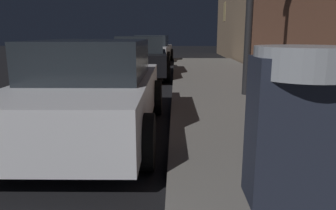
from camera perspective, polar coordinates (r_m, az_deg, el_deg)
name	(u,v)px	position (r m, az deg, el deg)	size (l,w,h in m)	color
parking_meter	(291,203)	(0.76, 21.00, -15.89)	(0.19, 0.19, 1.35)	#59595B
car_white	(93,90)	(4.93, -13.13, 2.68)	(2.01, 4.18, 1.43)	silver
car_black	(141,57)	(11.54, -4.81, 8.51)	(2.14, 4.45, 1.43)	black
car_silver	(153,49)	(17.35, -2.75, 9.90)	(2.17, 4.37, 1.43)	#B7B7BF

